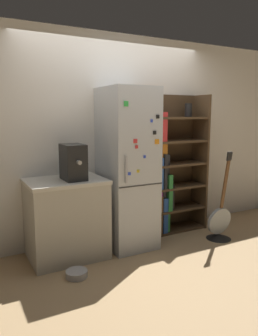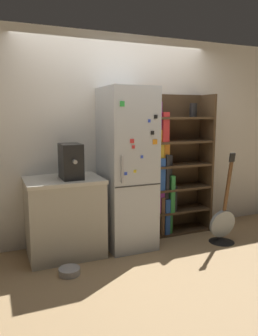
{
  "view_description": "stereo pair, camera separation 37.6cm",
  "coord_description": "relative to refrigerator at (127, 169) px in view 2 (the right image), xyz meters",
  "views": [
    {
      "loc": [
        -1.83,
        -3.33,
        1.61
      ],
      "look_at": [
        0.04,
        0.15,
        0.96
      ],
      "focal_mm": 35.0,
      "sensor_mm": 36.0,
      "label": 1
    },
    {
      "loc": [
        -1.49,
        -3.49,
        1.61
      ],
      "look_at": [
        0.04,
        0.15,
        0.96
      ],
      "focal_mm": 35.0,
      "sensor_mm": 36.0,
      "label": 2
    }
  ],
  "objects": [
    {
      "name": "ground_plane",
      "position": [
        0.0,
        -0.12,
        -0.96
      ],
      "size": [
        16.0,
        16.0,
        0.0
      ],
      "primitive_type": "plane",
      "color": "tan"
    },
    {
      "name": "wall_back",
      "position": [
        0.0,
        0.36,
        0.34
      ],
      "size": [
        8.0,
        0.05,
        2.6
      ],
      "color": "white",
      "rests_on": "ground_plane"
    },
    {
      "name": "refrigerator",
      "position": [
        0.0,
        0.0,
        0.0
      ],
      "size": [
        0.57,
        0.69,
        1.92
      ],
      "color": "silver",
      "rests_on": "ground_plane"
    },
    {
      "name": "bookshelf",
      "position": [
        0.68,
        0.19,
        -0.12
      ],
      "size": [
        0.92,
        0.36,
        1.87
      ],
      "color": "#4C3823",
      "rests_on": "ground_plane"
    },
    {
      "name": "kitchen_counter",
      "position": [
        -0.77,
        0.01,
        -0.51
      ],
      "size": [
        0.85,
        0.66,
        0.9
      ],
      "color": "#BCB7A8",
      "rests_on": "ground_plane"
    },
    {
      "name": "espresso_machine",
      "position": [
        -0.69,
        -0.04,
        0.13
      ],
      "size": [
        0.22,
        0.38,
        0.39
      ],
      "color": "black",
      "rests_on": "kitchen_counter"
    },
    {
      "name": "guitar",
      "position": [
        1.14,
        -0.41,
        -0.79
      ],
      "size": [
        0.36,
        0.32,
        1.16
      ],
      "color": "black",
      "rests_on": "ground_plane"
    },
    {
      "name": "pet_bowl",
      "position": [
        -0.84,
        -0.5,
        -0.92
      ],
      "size": [
        0.22,
        0.22,
        0.07
      ],
      "color": "#B7B7BC",
      "rests_on": "ground_plane"
    }
  ]
}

